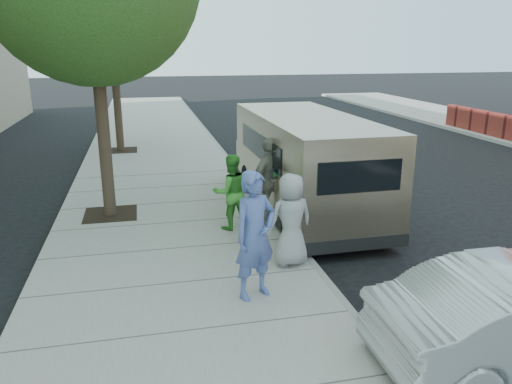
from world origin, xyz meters
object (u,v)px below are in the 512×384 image
tree_far (112,18)px  person_gray_shirt (291,220)px  van (305,162)px  person_officer (255,235)px  parking_meter (276,185)px  person_striped_polo (270,181)px  person_green_shirt (231,192)px

tree_far → person_gray_shirt: tree_far is taller
van → person_officer: size_ratio=3.19×
parking_meter → person_striped_polo: 0.34m
parking_meter → person_officer: bearing=-135.3°
tree_far → person_striped_polo: tree_far is taller
person_officer → person_striped_polo: (1.06, 3.24, -0.06)m
van → person_officer: van is taller
parking_meter → van: size_ratio=0.20×
parking_meter → person_striped_polo: (-0.05, 0.33, 0.01)m
person_striped_polo → parking_meter: bearing=65.1°
person_officer → person_gray_shirt: 1.36m
parking_meter → person_striped_polo: bearing=74.2°
van → person_green_shirt: bearing=-151.7°
person_officer → person_striped_polo: bearing=47.5°
tree_far → person_striped_polo: bearing=-69.0°
parking_meter → person_green_shirt: person_green_shirt is taller
tree_far → person_green_shirt: tree_far is taller
parking_meter → person_officer: (-1.11, -2.91, 0.06)m
tree_far → person_gray_shirt: bearing=-73.7°
person_green_shirt → tree_far: bearing=-80.1°
person_officer → person_green_shirt: (0.17, 3.07, -0.20)m
tree_far → van: (4.55, -8.05, -3.62)m
person_striped_polo → person_gray_shirt: bearing=51.9°
tree_far → parking_meter: (3.50, -9.31, -3.78)m
person_officer → person_gray_shirt: person_officer is taller
tree_far → person_green_shirt: bearing=-74.3°
parking_meter → van: 1.65m
parking_meter → person_gray_shirt: 1.90m
person_officer → person_green_shirt: size_ratio=1.25×
person_officer → person_green_shirt: 3.08m
tree_far → van: size_ratio=1.00×
tree_far → parking_meter: size_ratio=4.95×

